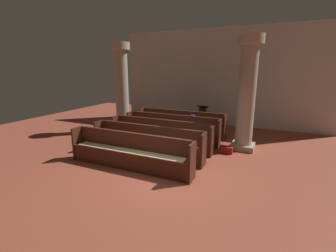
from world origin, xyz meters
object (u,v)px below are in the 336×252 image
lectern (202,119)px  pew_row_0 (181,122)px  pew_row_3 (146,141)px  kneeler_box_red (226,150)px  pew_row_1 (171,127)px  pew_row_4 (129,150)px  pillar_aisle_side (247,92)px  hymn_book (193,116)px  pew_row_2 (160,133)px  pillar_far_side (122,86)px

lectern → pew_row_0: bearing=-111.8°
pew_row_3 → kneeler_box_red: size_ratio=8.72×
pew_row_1 → pew_row_4: 2.86m
pew_row_1 → pillar_aisle_side: pillar_aisle_side is taller
pew_row_3 → hymn_book: size_ratio=17.51×
pew_row_0 → pew_row_2: size_ratio=1.00×
pew_row_1 → pew_row_4: same height
pew_row_2 → kneeler_box_red: (2.20, 0.44, -0.41)m
pew_row_1 → pillar_far_side: pillar_far_side is taller
pillar_far_side → kneeler_box_red: (4.79, -1.05, -1.83)m
pillar_aisle_side → hymn_book: (-1.86, 0.05, -0.95)m
hymn_book → pew_row_1: bearing=-166.2°
kneeler_box_red → pillar_aisle_side: bearing=56.4°
pew_row_4 → pillar_aisle_side: (2.64, 3.00, 1.42)m
pew_row_2 → hymn_book: (0.77, 1.14, 0.47)m
pew_row_0 → lectern: bearing=68.2°
pillar_aisle_side → lectern: pillar_aisle_side is taller
pew_row_3 → pew_row_1: bearing=90.0°
pew_row_2 → pillar_far_side: pillar_far_side is taller
pew_row_0 → pillar_far_side: size_ratio=1.00×
pew_row_1 → lectern: lectern is taller
pew_row_3 → pillar_far_side: (-2.59, 2.44, 1.42)m
pew_row_2 → pew_row_3: 0.95m
pew_row_0 → pew_row_3: (0.00, -2.86, 0.00)m
pew_row_1 → pew_row_2: size_ratio=1.00×
pew_row_4 → lectern: size_ratio=3.44×
pillar_aisle_side → pillar_far_side: (-5.22, 0.39, 0.00)m
pew_row_3 → pillar_aisle_side: pillar_aisle_side is taller
pillar_far_side → lectern: size_ratio=3.45×
pew_row_3 → pillar_aisle_side: size_ratio=1.00×
pew_row_1 → pew_row_4: (0.00, -2.86, 0.00)m
pew_row_3 → lectern: lectern is taller
pew_row_2 → pew_row_3: bearing=-90.0°
hymn_book → pillar_far_side: bearing=174.2°
lectern → hymn_book: size_ratio=5.08×
pew_row_0 → pew_row_2: (0.00, -1.90, 0.00)m
pew_row_1 → pillar_far_side: size_ratio=1.00×
pew_row_0 → hymn_book: 1.18m
pillar_far_side → hymn_book: bearing=-5.8°
pew_row_3 → pew_row_4: size_ratio=1.00×
pew_row_4 → pillar_far_side: (-2.59, 3.39, 1.42)m
pew_row_4 → hymn_book: hymn_book is taller
pew_row_3 → kneeler_box_red: 2.64m
pew_row_0 → pew_row_2: bearing=-90.0°
pew_row_3 → pillar_aisle_side: bearing=37.8°
pew_row_1 → pew_row_3: 1.90m
pew_row_3 → pew_row_4: 0.95m
pew_row_2 → pillar_far_side: size_ratio=1.00×
pillar_far_side → kneeler_box_red: bearing=-12.3°
pew_row_4 → kneeler_box_red: pew_row_4 is taller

